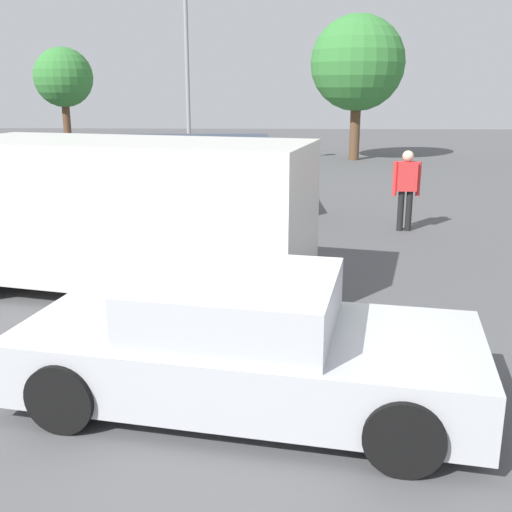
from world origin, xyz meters
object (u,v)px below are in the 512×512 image
light_post_near (186,22)px  van_white (130,211)px  sedan_foreground (245,344)px  pedestrian (406,183)px  suv_dark (165,174)px

light_post_near → van_white: bearing=-85.6°
van_white → light_post_near: bearing=-72.2°
sedan_foreground → pedestrian: 8.02m
suv_dark → pedestrian: 5.33m
van_white → suv_dark: (-0.42, 5.17, -0.17)m
sedan_foreground → van_white: 3.89m
suv_dark → pedestrian: (5.21, -1.08, -0.02)m
pedestrian → light_post_near: 11.23m
sedan_foreground → van_white: (-1.87, 3.36, 0.61)m
van_white → pedestrian: (4.79, 4.10, -0.19)m
van_white → suv_dark: size_ratio=1.15×
van_white → suv_dark: bearing=-71.9°
sedan_foreground → van_white: size_ratio=0.83×
van_white → pedestrian: size_ratio=3.29×
sedan_foreground → suv_dark: (-2.29, 8.54, 0.44)m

